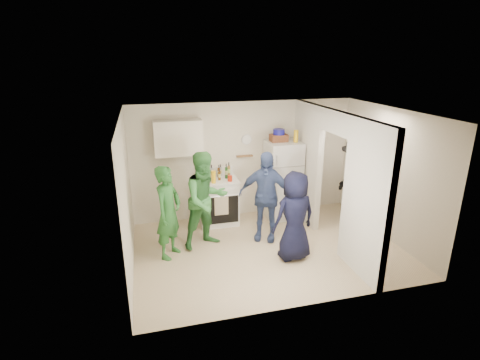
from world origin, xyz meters
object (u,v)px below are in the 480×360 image
(yellow_cup_stack_top, at_px, (296,136))
(person_denim, at_px, (265,196))
(person_navy, at_px, (295,216))
(person_nook, at_px, (356,183))
(wicker_basket, at_px, (279,138))
(blue_bowl, at_px, (279,132))
(person_green_left, at_px, (168,212))
(person_green_center, at_px, (206,200))
(fridge, at_px, (282,180))
(stove, at_px, (218,201))

(yellow_cup_stack_top, xyz_separation_m, person_denim, (-0.92, -0.81, -0.94))
(person_navy, bearing_deg, person_nook, -161.96)
(wicker_basket, distance_m, blue_bowl, 0.13)
(person_navy, bearing_deg, person_green_left, -26.65)
(yellow_cup_stack_top, bearing_deg, wicker_basket, 154.89)
(wicker_basket, height_order, person_green_center, wicker_basket)
(fridge, relative_size, yellow_cup_stack_top, 6.74)
(stove, height_order, blue_bowl, blue_bowl)
(blue_bowl, xyz_separation_m, person_nook, (1.34, -0.91, -0.95))
(person_denim, bearing_deg, fridge, 80.43)
(person_denim, bearing_deg, stove, 155.44)
(yellow_cup_stack_top, distance_m, person_green_left, 3.08)
(yellow_cup_stack_top, height_order, person_navy, yellow_cup_stack_top)
(stove, relative_size, person_green_center, 0.54)
(yellow_cup_stack_top, xyz_separation_m, person_nook, (1.02, -0.76, -0.87))
(person_denim, relative_size, person_nook, 0.92)
(person_denim, relative_size, person_navy, 1.10)
(fridge, bearing_deg, yellow_cup_stack_top, -24.44)
(person_denim, distance_m, person_nook, 1.94)
(wicker_basket, bearing_deg, yellow_cup_stack_top, -25.11)
(person_green_center, xyz_separation_m, person_navy, (1.38, -0.84, -0.11))
(stove, height_order, person_navy, person_navy)
(wicker_basket, relative_size, yellow_cup_stack_top, 1.40)
(blue_bowl, relative_size, person_green_left, 0.14)
(fridge, relative_size, wicker_basket, 4.82)
(person_denim, bearing_deg, person_green_center, -152.82)
(yellow_cup_stack_top, height_order, person_green_center, yellow_cup_stack_top)
(wicker_basket, distance_m, yellow_cup_stack_top, 0.36)
(blue_bowl, bearing_deg, person_nook, -33.99)
(fridge, height_order, person_denim, person_denim)
(fridge, distance_m, person_green_left, 2.75)
(person_denim, bearing_deg, yellow_cup_stack_top, 69.33)
(wicker_basket, distance_m, person_navy, 2.07)
(fridge, xyz_separation_m, wicker_basket, (-0.10, 0.05, 0.92))
(person_navy, bearing_deg, blue_bowl, -110.54)
(blue_bowl, distance_m, person_denim, 1.52)
(person_navy, xyz_separation_m, person_nook, (1.68, 0.89, 0.15))
(person_green_left, bearing_deg, yellow_cup_stack_top, -34.79)
(person_green_center, xyz_separation_m, person_nook, (3.07, 0.05, 0.04))
(person_navy, bearing_deg, person_denim, -82.79)
(stove, height_order, person_nook, person_nook)
(fridge, height_order, yellow_cup_stack_top, yellow_cup_stack_top)
(fridge, bearing_deg, blue_bowl, 153.43)
(stove, distance_m, person_green_center, 1.10)
(stove, height_order, person_green_center, person_green_center)
(person_green_left, bearing_deg, person_green_center, -37.98)
(stove, distance_m, person_navy, 2.05)
(person_navy, bearing_deg, fridge, -113.97)
(fridge, xyz_separation_m, blue_bowl, (-0.10, 0.05, 1.05))
(stove, xyz_separation_m, person_green_left, (-1.09, -1.14, 0.34))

